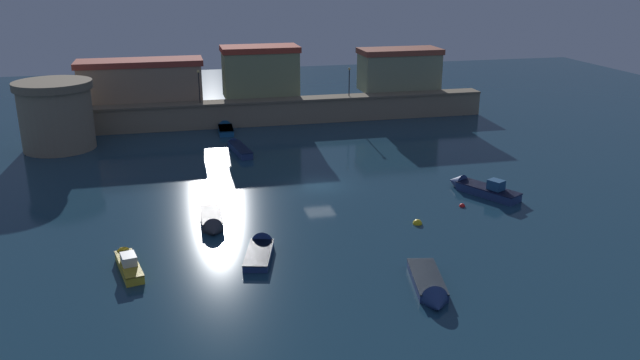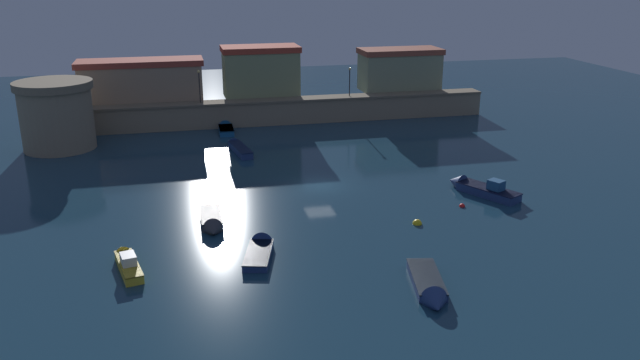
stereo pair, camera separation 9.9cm
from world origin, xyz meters
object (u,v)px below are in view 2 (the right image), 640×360
moored_boat_2 (226,128)px  moored_boat_6 (238,147)px  moored_boat_5 (260,248)px  moored_boat_3 (127,261)px  quay_lamp_0 (199,81)px  moored_boat_0 (430,289)px  mooring_buoy_0 (462,206)px  moored_boat_1 (212,222)px  moored_boat_4 (479,188)px  mooring_buoy_1 (417,224)px  fortress_tower (57,115)px  quay_lamp_1 (350,77)px

moored_boat_2 → moored_boat_6: size_ratio=0.69×
moored_boat_5 → moored_boat_3: bearing=107.1°
quay_lamp_0 → moored_boat_6: size_ratio=0.54×
moored_boat_0 → mooring_buoy_0: bearing=159.7°
moored_boat_2 → moored_boat_1: bearing=174.6°
quay_lamp_0 → moored_boat_5: size_ratio=0.68×
moored_boat_4 → mooring_buoy_1: bearing=97.0°
moored_boat_4 → moored_boat_6: (-18.75, 17.94, -0.07)m
moored_boat_0 → mooring_buoy_0: moored_boat_0 is taller
moored_boat_2 → moored_boat_4: moored_boat_4 is taller
moored_boat_2 → moored_boat_3: 35.95m
moored_boat_4 → moored_boat_0: bearing=117.3°
quay_lamp_0 → moored_boat_4: size_ratio=0.56×
moored_boat_3 → moored_boat_4: 29.93m
moored_boat_5 → mooring_buoy_1: (12.32, 2.28, -0.28)m
fortress_tower → moored_boat_5: (17.10, -30.83, -3.40)m
moored_boat_1 → fortress_tower: bearing=-149.8°
quay_lamp_0 → quay_lamp_1: bearing=0.0°
quay_lamp_1 → mooring_buoy_1: bearing=-97.0°
quay_lamp_0 → mooring_buoy_0: size_ratio=7.83×
fortress_tower → mooring_buoy_1: 41.16m
quay_lamp_0 → mooring_buoy_0: quay_lamp_0 is taller
quay_lamp_0 → moored_boat_0: quay_lamp_0 is taller
moored_boat_3 → mooring_buoy_1: moored_boat_3 is taller
moored_boat_4 → mooring_buoy_0: (-2.81, -2.70, -0.46)m
quay_lamp_0 → moored_boat_3: bearing=-100.5°
quay_lamp_0 → moored_boat_4: (21.91, -29.21, -5.11)m
mooring_buoy_0 → mooring_buoy_1: size_ratio=0.69×
moored_boat_1 → mooring_buoy_1: bearing=79.7°
moored_boat_2 → moored_boat_6: moored_boat_2 is taller
quay_lamp_0 → mooring_buoy_1: quay_lamp_0 is taller
quay_lamp_1 → fortress_tower: bearing=-169.8°
moored_boat_0 → moored_boat_4: moored_boat_4 is taller
moored_boat_4 → moored_boat_5: bearing=83.1°
moored_boat_5 → moored_boat_6: moored_boat_5 is taller
moored_boat_1 → moored_boat_2: (3.68, 28.95, -0.01)m
quay_lamp_1 → moored_boat_3: bearing=-124.2°
moored_boat_6 → moored_boat_2: bearing=-5.4°
moored_boat_4 → quay_lamp_0: bearing=9.0°
moored_boat_1 → moored_boat_4: size_ratio=0.77×
fortress_tower → quay_lamp_1: 34.24m
moored_boat_6 → mooring_buoy_1: 25.80m
moored_boat_4 → moored_boat_6: moored_boat_4 is taller
moored_boat_2 → moored_boat_3: size_ratio=0.86×
moored_boat_5 → moored_boat_4: bearing=-54.3°
quay_lamp_0 → moored_boat_3: 38.22m
moored_boat_6 → moored_boat_0: bearing=-175.8°
mooring_buoy_1 → fortress_tower: bearing=135.9°
quay_lamp_0 → mooring_buoy_0: 37.61m
quay_lamp_0 → moored_boat_6: (3.16, -11.27, -5.18)m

